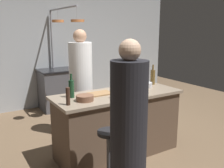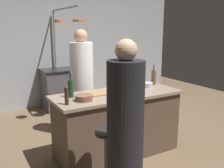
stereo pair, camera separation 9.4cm
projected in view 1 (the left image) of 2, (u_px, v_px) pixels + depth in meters
ground_plane at (117, 153)px, 3.69m from camera, size 9.00×9.00×0.00m
back_wall at (50, 49)px, 5.78m from camera, size 6.40×0.16×2.60m
kitchen_island at (118, 124)px, 3.59m from camera, size 1.80×0.72×0.90m
stove_range at (58, 89)px, 5.63m from camera, size 0.80×0.64×0.89m
chef at (81, 88)px, 4.13m from camera, size 0.37×0.37×1.76m
bar_stool_left at (109, 156)px, 2.83m from camera, size 0.28×0.28×0.68m
guest_left at (129, 134)px, 2.43m from camera, size 0.36×0.36×1.69m
overhead_pot_rack at (61, 36)px, 5.00m from camera, size 0.57×1.45×2.17m
potted_plant at (150, 95)px, 5.74m from camera, size 0.36×0.36×0.52m
cutting_board at (100, 93)px, 3.44m from camera, size 0.32×0.22×0.02m
pepper_mill at (68, 96)px, 2.93m from camera, size 0.05×0.05×0.21m
wine_bottle_amber at (153, 77)px, 4.00m from camera, size 0.07×0.07×0.32m
wine_bottle_green at (71, 88)px, 3.25m from camera, size 0.07×0.07×0.31m
wine_bottle_dark at (126, 86)px, 3.36m from camera, size 0.07×0.07×0.33m
wine_glass_by_chef at (114, 90)px, 3.23m from camera, size 0.07×0.07×0.15m
wine_glass_near_right_guest at (133, 89)px, 3.27m from camera, size 0.07×0.07×0.15m
wine_glass_near_left_guest at (115, 84)px, 3.59m from camera, size 0.07×0.07×0.15m
mixing_bowl_wooden at (85, 98)px, 3.12m from camera, size 0.22×0.22×0.07m
mixing_bowl_ceramic at (130, 89)px, 3.60m from camera, size 0.22×0.22×0.06m
mixing_bowl_steel at (146, 85)px, 3.85m from camera, size 0.18×0.18×0.07m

